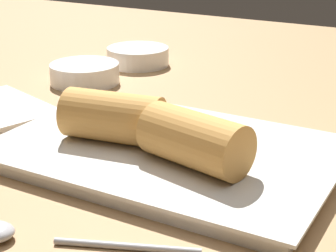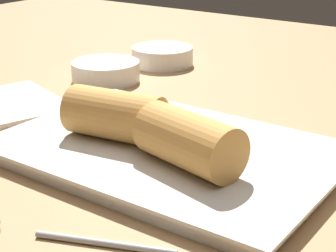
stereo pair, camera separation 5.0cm
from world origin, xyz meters
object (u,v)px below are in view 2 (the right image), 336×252
(dipping_bowl_far, at_px, (162,55))
(serving_plate, at_px, (168,152))
(dipping_bowl_near, at_px, (106,70))
(napkin, at_px, (6,105))
(spoon, at_px, (2,226))

(dipping_bowl_far, bearing_deg, serving_plate, -53.22)
(serving_plate, distance_m, dipping_bowl_near, 0.27)
(serving_plate, bearing_deg, napkin, 177.44)
(dipping_bowl_near, xyz_separation_m, napkin, (-0.02, -0.15, -0.01))
(serving_plate, bearing_deg, dipping_bowl_far, 126.78)
(dipping_bowl_near, distance_m, spoon, 0.39)
(napkin, bearing_deg, spoon, -40.01)
(serving_plate, xyz_separation_m, dipping_bowl_far, (-0.21, 0.28, 0.01))
(dipping_bowl_far, bearing_deg, napkin, -97.42)
(napkin, bearing_deg, dipping_bowl_near, 81.47)
(dipping_bowl_far, bearing_deg, dipping_bowl_near, -95.93)
(serving_plate, relative_size, dipping_bowl_near, 3.33)
(dipping_bowl_far, relative_size, napkin, 0.56)
(dipping_bowl_far, height_order, napkin, dipping_bowl_far)
(dipping_bowl_far, distance_m, spoon, 0.49)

